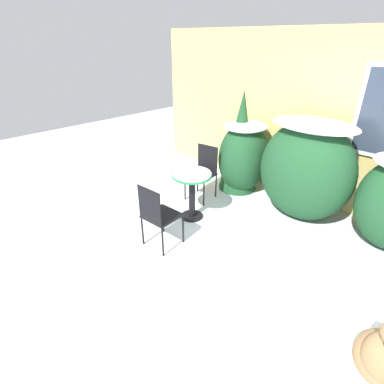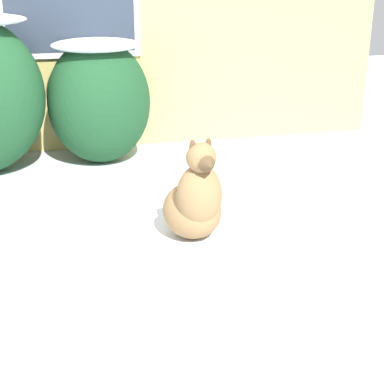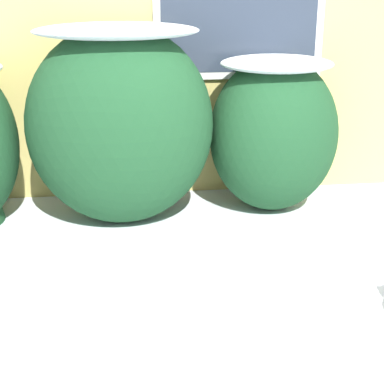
% 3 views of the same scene
% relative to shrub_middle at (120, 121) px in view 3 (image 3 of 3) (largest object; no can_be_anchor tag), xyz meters
% --- Properties ---
extents(ground_plane, '(16.00, 16.00, 0.00)m').
position_rel_shrub_middle_xyz_m(ground_plane, '(0.42, -1.56, -0.79)').
color(ground_plane, silver).
extents(house_wall, '(8.00, 0.10, 2.65)m').
position_rel_shrub_middle_xyz_m(house_wall, '(0.45, 0.63, 0.56)').
color(house_wall, tan).
rests_on(house_wall, ground_plane).
extents(shrub_middle, '(1.39, 1.01, 1.50)m').
position_rel_shrub_middle_xyz_m(shrub_middle, '(0.00, 0.00, 0.00)').
color(shrub_middle, '#194223').
rests_on(shrub_middle, ground_plane).
extents(shrub_right, '(1.02, 0.94, 1.24)m').
position_rel_shrub_middle_xyz_m(shrub_right, '(1.21, 0.12, -0.13)').
color(shrub_right, '#194223').
rests_on(shrub_right, ground_plane).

